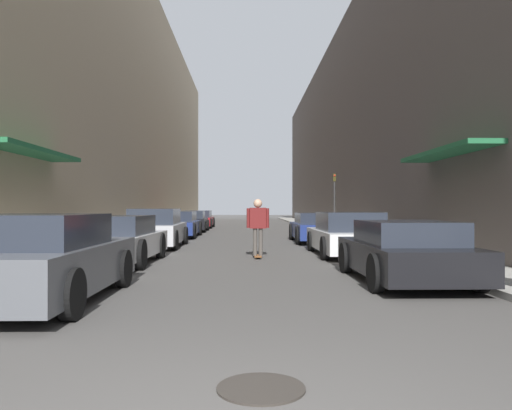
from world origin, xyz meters
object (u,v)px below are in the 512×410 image
at_px(parked_car_left_3, 177,224).
at_px(traffic_light, 334,195).
at_px(parked_car_right_2, 315,228).
at_px(parked_car_right_0, 405,252).
at_px(parked_car_left_2, 156,229).
at_px(skateboarder, 258,222).
at_px(parked_car_left_5, 199,219).
at_px(parked_car_left_0, 38,259).
at_px(manhole_cover, 261,388).
at_px(parked_car_right_1, 348,235).
at_px(parked_car_left_1, 117,240).
at_px(parked_car_left_4, 190,221).

bearing_deg(parked_car_left_3, traffic_light, 32.21).
bearing_deg(parked_car_right_2, parked_car_right_0, -88.85).
relative_size(parked_car_left_2, skateboarder, 2.70).
bearing_deg(parked_car_left_5, parked_car_left_0, -89.68).
bearing_deg(parked_car_left_5, manhole_cover, -83.67).
height_order(parked_car_right_1, parked_car_right_2, parked_car_right_1).
bearing_deg(manhole_cover, parked_car_right_0, 62.39).
bearing_deg(parked_car_left_1, parked_car_left_0, -88.70).
distance_m(parked_car_right_0, skateboarder, 5.28).
xyz_separation_m(parked_car_right_1, parked_car_right_2, (-0.19, 5.56, -0.02)).
relative_size(parked_car_left_0, skateboarder, 2.56).
distance_m(parked_car_right_1, parked_car_right_2, 5.56).
relative_size(manhole_cover, traffic_light, 0.21).
distance_m(parked_car_left_3, parked_car_right_2, 7.05).
relative_size(parked_car_left_5, parked_car_right_0, 1.11).
xyz_separation_m(parked_car_left_1, traffic_light, (8.42, 16.51, 1.56)).
bearing_deg(parked_car_right_0, parked_car_left_2, 126.90).
height_order(parked_car_left_3, parked_car_left_4, parked_car_left_3).
xyz_separation_m(parked_car_left_4, traffic_light, (8.50, -0.17, 1.56)).
bearing_deg(skateboarder, parked_car_left_3, 110.20).
relative_size(parked_car_left_0, parked_car_left_1, 0.99).
relative_size(parked_car_left_2, parked_car_right_0, 1.09).
xyz_separation_m(parked_car_left_1, parked_car_left_2, (0.04, 5.20, 0.06)).
bearing_deg(parked_car_right_1, parked_car_left_0, -130.69).
distance_m(parked_car_left_1, skateboarder, 3.86).
bearing_deg(parked_car_left_4, parked_car_left_3, -89.49).
xyz_separation_m(parked_car_left_0, traffic_light, (8.31, 21.55, 1.52)).
height_order(parked_car_right_0, skateboarder, skateboarder).
relative_size(parked_car_right_2, manhole_cover, 6.42).
bearing_deg(traffic_light, parked_car_right_0, -96.17).
distance_m(parked_car_right_2, traffic_light, 9.27).
bearing_deg(parked_car_right_1, parked_car_left_3, 124.78).
height_order(parked_car_left_4, parked_car_left_5, parked_car_left_4).
bearing_deg(parked_car_left_0, parked_car_left_4, 90.51).
bearing_deg(parked_car_left_4, parked_car_left_5, 89.57).
height_order(manhole_cover, traffic_light, traffic_light).
xyz_separation_m(parked_car_right_2, skateboarder, (-2.50, -6.31, 0.42)).
height_order(parked_car_right_0, parked_car_right_1, parked_car_right_1).
bearing_deg(parked_car_right_2, parked_car_left_1, -128.40).
height_order(parked_car_right_1, traffic_light, traffic_light).
height_order(parked_car_left_4, parked_car_right_2, parked_car_left_4).
bearing_deg(parked_car_left_3, parked_car_left_1, -89.85).
relative_size(skateboarder, traffic_light, 0.51).
bearing_deg(parked_car_right_0, parked_car_left_0, -162.86).
xyz_separation_m(parked_car_left_4, skateboarder, (3.66, -15.32, 0.42)).
bearing_deg(parked_car_right_1, parked_car_right_0, -89.71).
distance_m(parked_car_left_5, skateboarder, 21.04).
xyz_separation_m(parked_car_right_1, traffic_light, (2.15, 14.39, 1.55)).
bearing_deg(parked_car_left_1, skateboarder, 20.83).
bearing_deg(manhole_cover, parked_car_left_2, 103.51).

